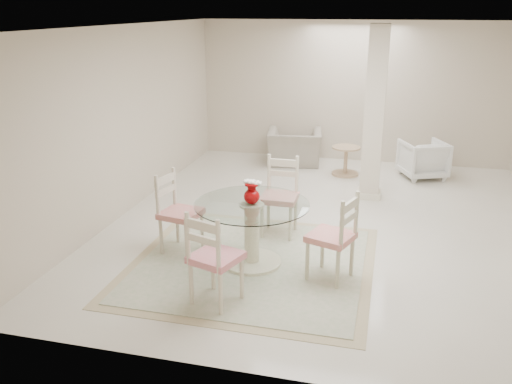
% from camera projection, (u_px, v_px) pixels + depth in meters
% --- Properties ---
extents(ground, '(7.00, 7.00, 0.00)m').
position_uv_depth(ground, '(328.00, 223.00, 7.73)').
color(ground, white).
rests_on(ground, ground).
extents(room_shell, '(6.02, 7.02, 2.71)m').
position_uv_depth(room_shell, '(334.00, 93.00, 7.13)').
color(room_shell, beige).
rests_on(room_shell, ground).
extents(column, '(0.30, 0.30, 2.70)m').
position_uv_depth(column, '(374.00, 115.00, 8.37)').
color(column, beige).
rests_on(column, ground).
extents(area_rug, '(2.86, 2.86, 0.02)m').
position_uv_depth(area_rug, '(252.00, 263.00, 6.51)').
color(area_rug, tan).
rests_on(area_rug, ground).
extents(dining_table, '(1.34, 1.34, 0.77)m').
position_uv_depth(dining_table, '(252.00, 234.00, 6.38)').
color(dining_table, '#FBF4CE').
rests_on(dining_table, ground).
extents(red_vase, '(0.22, 0.19, 0.29)m').
position_uv_depth(red_vase, '(252.00, 193.00, 6.22)').
color(red_vase, '#9F0408').
rests_on(red_vase, dining_table).
extents(dining_chair_east, '(0.58, 0.58, 1.14)m').
position_uv_depth(dining_chair_east, '(337.00, 231.00, 5.94)').
color(dining_chair_east, beige).
rests_on(dining_chair_east, ground).
extents(dining_chair_north, '(0.47, 0.47, 1.17)m').
position_uv_depth(dining_chair_north, '(281.00, 190.00, 7.21)').
color(dining_chair_north, beige).
rests_on(dining_chair_north, ground).
extents(dining_chair_west, '(0.53, 0.53, 1.13)m').
position_uv_depth(dining_chair_west, '(176.00, 206.00, 6.69)').
color(dining_chair_west, beige).
rests_on(dining_chair_west, ground).
extents(dining_chair_south, '(0.58, 0.58, 1.14)m').
position_uv_depth(dining_chair_south, '(211.00, 252.00, 5.43)').
color(dining_chair_south, beige).
rests_on(dining_chair_south, ground).
extents(recliner_taupe, '(1.14, 1.03, 0.67)m').
position_uv_depth(recliner_taupe, '(294.00, 147.00, 10.54)').
color(recliner_taupe, gray).
rests_on(recliner_taupe, ground).
extents(armchair_white, '(0.96, 0.97, 0.67)m').
position_uv_depth(armchair_white, '(423.00, 159.00, 9.71)').
color(armchair_white, white).
rests_on(armchair_white, ground).
extents(side_table, '(0.51, 0.51, 0.53)m').
position_uv_depth(side_table, '(346.00, 162.00, 9.88)').
color(side_table, tan).
rests_on(side_table, ground).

